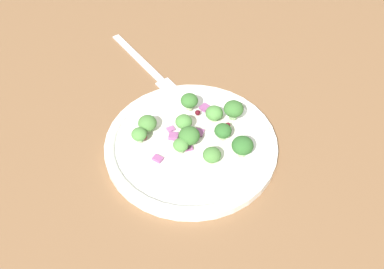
% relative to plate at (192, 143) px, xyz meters
% --- Properties ---
extents(ground_plane, '(1.80, 1.80, 0.02)m').
position_rel_plate_xyz_m(ground_plane, '(-0.00, -0.02, -0.02)').
color(ground_plane, brown).
extents(plate, '(0.24, 0.24, 0.02)m').
position_rel_plate_xyz_m(plate, '(0.00, 0.00, 0.00)').
color(plate, white).
rests_on(plate, ground_plane).
extents(dressing_pool, '(0.14, 0.14, 0.00)m').
position_rel_plate_xyz_m(dressing_pool, '(-0.00, 0.00, 0.00)').
color(dressing_pool, white).
rests_on(dressing_pool, plate).
extents(broccoli_floret_0, '(0.02, 0.02, 0.02)m').
position_rel_plate_xyz_m(broccoli_floret_0, '(0.04, -0.02, 0.02)').
color(broccoli_floret_0, '#9EC684').
rests_on(broccoli_floret_0, plate).
extents(broccoli_floret_1, '(0.03, 0.03, 0.03)m').
position_rel_plate_xyz_m(broccoli_floret_1, '(0.03, 0.05, 0.02)').
color(broccoli_floret_1, '#ADD18E').
rests_on(broccoli_floret_1, plate).
extents(broccoli_floret_2, '(0.02, 0.02, 0.02)m').
position_rel_plate_xyz_m(broccoli_floret_2, '(-0.02, -0.01, 0.02)').
color(broccoli_floret_2, '#8EB77A').
rests_on(broccoli_floret_2, plate).
extents(broccoli_floret_3, '(0.03, 0.03, 0.03)m').
position_rel_plate_xyz_m(broccoli_floret_3, '(-0.01, -0.00, 0.02)').
color(broccoli_floret_3, '#8EB77A').
rests_on(broccoli_floret_3, plate).
extents(broccoli_floret_4, '(0.03, 0.03, 0.03)m').
position_rel_plate_xyz_m(broccoli_floret_4, '(0.04, -0.06, 0.02)').
color(broccoli_floret_4, '#9EC684').
rests_on(broccoli_floret_4, plate).
extents(broccoli_floret_5, '(0.02, 0.02, 0.02)m').
position_rel_plate_xyz_m(broccoli_floret_5, '(0.00, 0.02, 0.02)').
color(broccoli_floret_5, '#9EC684').
rests_on(broccoli_floret_5, plate).
extents(broccoli_floret_6, '(0.02, 0.02, 0.02)m').
position_rel_plate_xyz_m(broccoli_floret_6, '(-0.00, -0.05, 0.02)').
color(broccoli_floret_6, '#ADD18E').
rests_on(broccoli_floret_6, plate).
extents(broccoli_floret_7, '(0.03, 0.03, 0.03)m').
position_rel_plate_xyz_m(broccoli_floret_7, '(0.07, -0.00, 0.03)').
color(broccoli_floret_7, '#8EB77A').
rests_on(broccoli_floret_7, plate).
extents(broccoli_floret_8, '(0.02, 0.02, 0.02)m').
position_rel_plate_xyz_m(broccoli_floret_8, '(-0.06, 0.04, 0.02)').
color(broccoli_floret_8, '#8EB77A').
rests_on(broccoli_floret_8, plate).
extents(broccoli_floret_9, '(0.03, 0.03, 0.03)m').
position_rel_plate_xyz_m(broccoli_floret_9, '(-0.04, 0.05, 0.02)').
color(broccoli_floret_9, '#9EC684').
rests_on(broccoli_floret_9, plate).
extents(broccoli_floret_10, '(0.03, 0.03, 0.03)m').
position_rel_plate_xyz_m(broccoli_floret_10, '(0.05, 0.01, 0.02)').
color(broccoli_floret_10, '#9EC684').
rests_on(broccoli_floret_10, plate).
extents(cranberry_0, '(0.01, 0.01, 0.01)m').
position_rel_plate_xyz_m(cranberry_0, '(0.04, 0.03, 0.01)').
color(cranberry_0, '#4C0A14').
rests_on(cranberry_0, plate).
extents(cranberry_1, '(0.01, 0.01, 0.01)m').
position_rel_plate_xyz_m(cranberry_1, '(-0.05, 0.04, 0.01)').
color(cranberry_1, maroon).
rests_on(cranberry_1, plate).
extents(cranberry_2, '(0.01, 0.01, 0.01)m').
position_rel_plate_xyz_m(cranberry_2, '(0.05, -0.01, 0.01)').
color(cranberry_2, maroon).
rests_on(cranberry_2, plate).
extents(onion_bit_0, '(0.01, 0.01, 0.00)m').
position_rel_plate_xyz_m(onion_bit_0, '(0.05, 0.04, 0.01)').
color(onion_bit_0, '#934C84').
rests_on(onion_bit_0, plate).
extents(onion_bit_1, '(0.02, 0.02, 0.00)m').
position_rel_plate_xyz_m(onion_bit_1, '(0.02, 0.00, 0.01)').
color(onion_bit_1, '#934C84').
rests_on(onion_bit_1, plate).
extents(onion_bit_2, '(0.02, 0.02, 0.01)m').
position_rel_plate_xyz_m(onion_bit_2, '(-0.02, 0.02, 0.01)').
color(onion_bit_2, '#934C84').
rests_on(onion_bit_2, plate).
extents(onion_bit_3, '(0.01, 0.01, 0.00)m').
position_rel_plate_xyz_m(onion_bit_3, '(-0.01, -0.01, 0.01)').
color(onion_bit_3, '#934C84').
rests_on(onion_bit_3, plate).
extents(onion_bit_4, '(0.01, 0.01, 0.00)m').
position_rel_plate_xyz_m(onion_bit_4, '(-0.01, 0.04, 0.01)').
color(onion_bit_4, '#A35B93').
rests_on(onion_bit_4, plate).
extents(onion_bit_5, '(0.01, 0.02, 0.01)m').
position_rel_plate_xyz_m(onion_bit_5, '(-0.06, 0.00, 0.01)').
color(onion_bit_5, '#934C84').
rests_on(onion_bit_5, plate).
extents(fork, '(0.02, 0.19, 0.01)m').
position_rel_plate_xyz_m(fork, '(0.05, 0.19, -0.01)').
color(fork, silver).
rests_on(fork, ground_plane).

